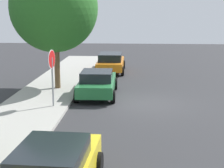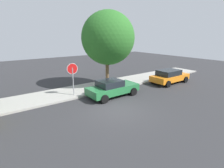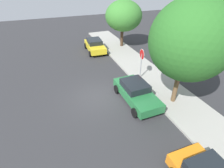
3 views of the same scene
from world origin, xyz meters
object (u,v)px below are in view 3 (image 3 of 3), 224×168
(parked_car_yellow, at_px, (95,45))
(street_tree_mid_block, at_px, (191,41))
(stop_sign, at_px, (142,59))
(street_tree_near_corner, at_px, (124,16))
(parked_car_green, at_px, (136,92))

(parked_car_yellow, relative_size, street_tree_mid_block, 0.58)
(stop_sign, relative_size, street_tree_near_corner, 0.50)
(parked_car_yellow, bearing_deg, street_tree_mid_block, 12.25)
(parked_car_yellow, xyz_separation_m, street_tree_mid_block, (11.40, 2.48, 3.77))
(stop_sign, xyz_separation_m, street_tree_near_corner, (-7.67, 1.82, 1.81))
(street_tree_mid_block, bearing_deg, street_tree_near_corner, 174.50)
(street_tree_near_corner, xyz_separation_m, street_tree_mid_block, (11.53, -1.11, 0.82))
(parked_car_green, height_order, street_tree_near_corner, street_tree_near_corner)
(parked_car_green, height_order, parked_car_yellow, parked_car_yellow)
(parked_car_green, xyz_separation_m, street_tree_mid_block, (1.33, 2.45, 3.80))
(stop_sign, bearing_deg, parked_car_yellow, -166.83)
(parked_car_yellow, height_order, street_tree_mid_block, street_tree_mid_block)
(stop_sign, height_order, parked_car_yellow, stop_sign)
(stop_sign, bearing_deg, street_tree_mid_block, 10.46)
(street_tree_near_corner, relative_size, street_tree_mid_block, 0.78)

